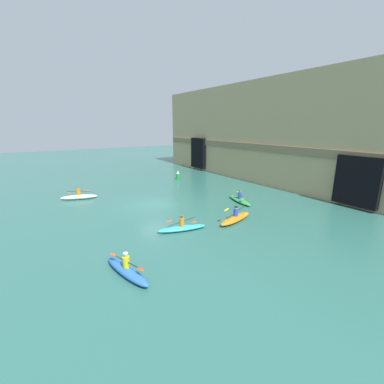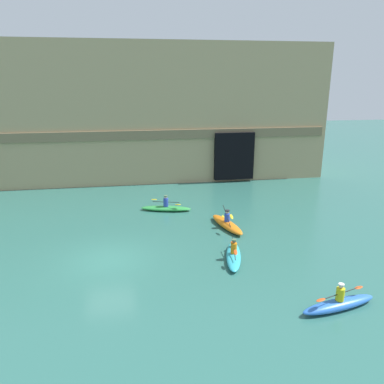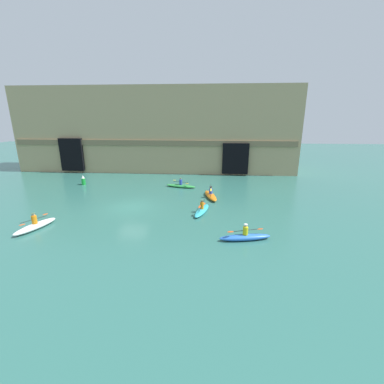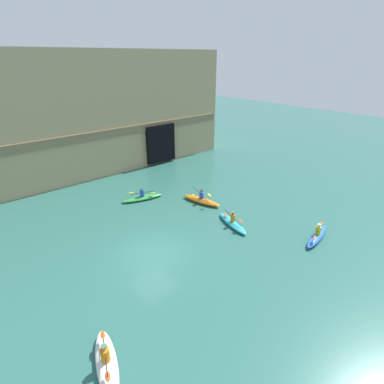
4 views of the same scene
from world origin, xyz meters
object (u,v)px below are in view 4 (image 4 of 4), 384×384
object	(u,v)px
kayak_white	(107,363)
kayak_cyan	(232,223)
kayak_blue	(317,236)
kayak_green	(142,197)
kayak_orange	(201,200)

from	to	relation	value
kayak_white	kayak_cyan	world-z (taller)	kayak_white
kayak_blue	kayak_green	bearing A→B (deg)	-76.82
kayak_orange	kayak_white	size ratio (longest dim) A/B	1.07
kayak_white	kayak_orange	bearing A→B (deg)	141.70
kayak_orange	kayak_cyan	xyz separation A→B (m)	(-0.71, -4.17, -0.04)
kayak_blue	kayak_orange	bearing A→B (deg)	-86.79
kayak_orange	kayak_cyan	world-z (taller)	kayak_orange
kayak_green	kayak_cyan	world-z (taller)	kayak_green
kayak_green	kayak_blue	distance (m)	13.98
kayak_orange	kayak_green	xyz separation A→B (m)	(-3.45, 3.70, -0.04)
kayak_orange	kayak_blue	distance (m)	9.33
kayak_cyan	kayak_orange	bearing A→B (deg)	4.71
kayak_orange	kayak_blue	size ratio (longest dim) A/B	1.03
kayak_orange	kayak_green	bearing A→B (deg)	28.41
kayak_orange	kayak_blue	world-z (taller)	kayak_orange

